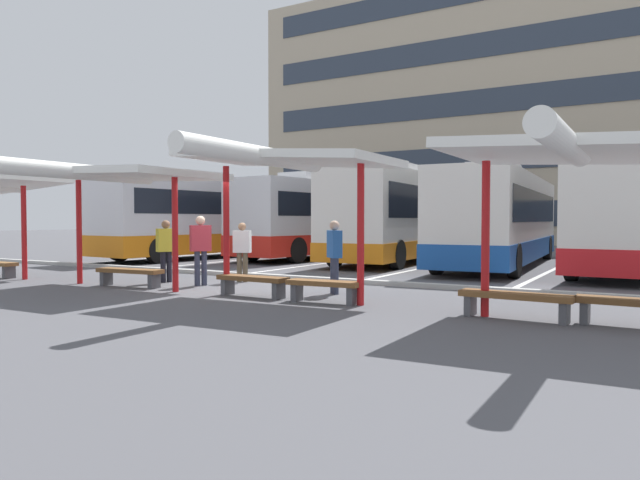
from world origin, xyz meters
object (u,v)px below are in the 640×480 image
Objects in this scene: bench_2 at (252,281)px; bench_3 at (324,286)px; coach_bus_2 at (408,217)px; coach_bus_4 at (632,218)px; bench_1 at (130,273)px; coach_bus_1 at (325,220)px; bench_5 at (639,306)px; coach_bus_0 at (218,218)px; waiting_shelter_2 at (282,161)px; coach_bus_3 at (501,220)px; bench_4 at (515,299)px; waiting_shelter_3 at (575,153)px; waiting_passenger_2 at (166,247)px; waiting_passenger_3 at (201,245)px; waiting_passenger_0 at (334,252)px; waiting_passenger_1 at (242,248)px; waiting_shelter_1 at (114,176)px.

bench_3 is at bearing -0.89° from bench_2.
coach_bus_2 is 8.35m from coach_bus_4.
coach_bus_1 is at bearing 96.56° from bench_1.
coach_bus_0 is at bearing 148.97° from bench_5.
coach_bus_4 reaches higher than waiting_shelter_2.
coach_bus_3 is 6.57× the size of bench_4.
waiting_passenger_2 is at bearing 171.72° from waiting_shelter_3.
waiting_shelter_2 is 3.99m from waiting_passenger_3.
waiting_passenger_2 is (-10.59, -9.79, -0.79)m from coach_bus_4.
bench_4 is (-0.90, 0.22, -2.35)m from waiting_shelter_3.
coach_bus_1 is 16.36m from bench_4.
bench_5 is at bearing 0.86° from bench_3.
bench_2 is at bearing -179.57° from bench_5.
waiting_passenger_0 is at bearing 3.95° from waiting_passenger_3.
bench_4 is at bearing -0.86° from bench_2.
bench_2 is at bearing 167.92° from waiting_shelter_2.
coach_bus_0 is at bearing 135.32° from waiting_shelter_2.
coach_bus_3 is 12.30m from bench_5.
waiting_passenger_1 is at bearing -46.35° from coach_bus_0.
waiting_shelter_2 is 2.72× the size of waiting_passenger_2.
coach_bus_1 is at bearing 97.36° from waiting_passenger_2.
coach_bus_4 reaches higher than bench_1.
bench_3 is 0.84× the size of bench_4.
waiting_passenger_3 is (1.34, 1.53, -1.69)m from waiting_shelter_1.
waiting_passenger_3 is at bearing 171.28° from waiting_shelter_3.
coach_bus_1 is at bearing -177.05° from coach_bus_2.
coach_bus_2 is 6.76× the size of bench_5.
bench_1 is 1.00× the size of bench_4.
coach_bus_2 is at bearing 86.23° from waiting_passenger_1.
coach_bus_0 is 7.34× the size of waiting_passenger_2.
coach_bus_2 is at bearing 100.23° from waiting_shelter_2.
coach_bus_1 reaches higher than bench_3.
bench_4 is at bearing 2.42° from waiting_shelter_1.
bench_2 is at bearing 179.11° from bench_3.
bench_2 is 1.80m from bench_3.
bench_4 is at bearing -61.15° from coach_bus_2.
waiting_shelter_3 is at bearing -47.24° from coach_bus_1.
coach_bus_1 is 5.61× the size of bench_1.
waiting_passenger_1 is (3.13, -9.96, -0.77)m from coach_bus_1.
bench_4 is (4.61, 0.11, -2.52)m from waiting_shelter_2.
waiting_passenger_2 is (-11.06, 1.12, 0.62)m from bench_5.
waiting_shelter_3 is (16.11, -10.59, 0.94)m from coach_bus_0.
coach_bus_3 is at bearing 174.51° from coach_bus_4.
waiting_shelter_1 is 2.75× the size of bench_4.
coach_bus_1 reaches higher than waiting_shelter_2.
coach_bus_4 is 2.27× the size of waiting_shelter_3.
waiting_shelter_3 reaches higher than bench_4.
coach_bus_0 is 2.37× the size of waiting_shelter_1.
coach_bus_1 is at bearing 107.43° from waiting_passenger_1.
coach_bus_4 reaches higher than waiting_passenger_1.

